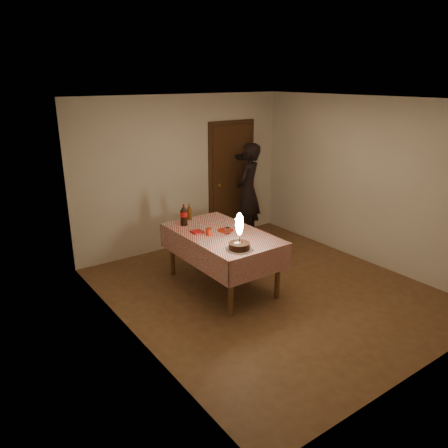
{
  "coord_description": "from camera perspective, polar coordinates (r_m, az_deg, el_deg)",
  "views": [
    {
      "loc": [
        -3.72,
        -4.15,
        2.86
      ],
      "look_at": [
        -0.43,
        0.45,
        0.95
      ],
      "focal_mm": 35.0,
      "sensor_mm": 36.0,
      "label": 1
    }
  ],
  "objects": [
    {
      "name": "clear_cup",
      "position": [
        6.0,
        0.43,
        -0.89
      ],
      "size": [
        0.07,
        0.07,
        0.09
      ],
      "primitive_type": "cylinder",
      "color": "silver",
      "rests_on": "dining_table"
    },
    {
      "name": "red_plate",
      "position": [
        6.13,
        0.16,
        -0.84
      ],
      "size": [
        0.22,
        0.22,
        0.01
      ],
      "primitive_type": "cylinder",
      "color": "#AF210C",
      "rests_on": "dining_table"
    },
    {
      "name": "cola_bottle",
      "position": [
        6.34,
        -5.26,
        1.16
      ],
      "size": [
        0.1,
        0.1,
        0.32
      ],
      "color": "black",
      "rests_on": "dining_table"
    },
    {
      "name": "photographer",
      "position": [
        7.92,
        3.14,
        4.21
      ],
      "size": [
        0.77,
        0.7,
        1.77
      ],
      "color": "black",
      "rests_on": "ground"
    },
    {
      "name": "amber_bottle_left",
      "position": [
        6.59,
        -4.54,
        1.54
      ],
      "size": [
        0.06,
        0.06,
        0.25
      ],
      "color": "#512F0E",
      "rests_on": "dining_table"
    },
    {
      "name": "dining_table",
      "position": [
        6.09,
        -0.27,
        -2.1
      ],
      "size": [
        1.02,
        1.72,
        0.81
      ],
      "color": "brown",
      "rests_on": "ground"
    },
    {
      "name": "ground",
      "position": [
        6.26,
        5.73,
        -8.61
      ],
      "size": [
        4.0,
        4.5,
        0.01
      ],
      "primitive_type": "cube",
      "color": "brown",
      "rests_on": "ground"
    },
    {
      "name": "napkin_stack",
      "position": [
        6.07,
        -3.55,
        -1.02
      ],
      "size": [
        0.15,
        0.15,
        0.02
      ],
      "primitive_type": "cube",
      "color": "red",
      "rests_on": "dining_table"
    },
    {
      "name": "room_shell",
      "position": [
        5.78,
        6.02,
        6.51
      ],
      "size": [
        4.04,
        4.54,
        2.62
      ],
      "color": "beige",
      "rests_on": "ground"
    },
    {
      "name": "birthday_cake",
      "position": [
        5.44,
        2.02,
        -2.13
      ],
      "size": [
        0.33,
        0.33,
        0.48
      ],
      "color": "white",
      "rests_on": "dining_table"
    },
    {
      "name": "red_cup",
      "position": [
        5.95,
        -1.97,
        -1.01
      ],
      "size": [
        0.08,
        0.08,
        0.1
      ],
      "primitive_type": "cylinder",
      "color": "#B4210C",
      "rests_on": "dining_table"
    }
  ]
}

